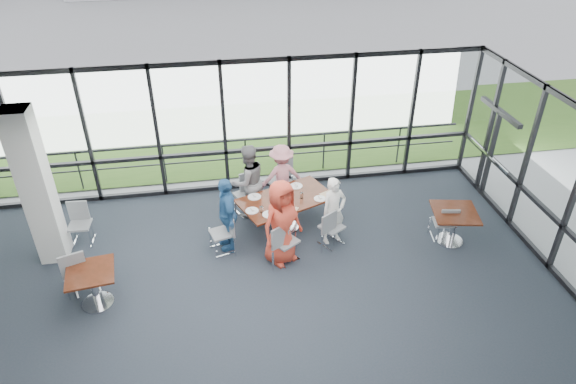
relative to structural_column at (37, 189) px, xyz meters
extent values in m
cube|color=#202831|center=(3.60, -3.00, -1.61)|extent=(12.00, 10.00, 0.02)
cube|color=silver|center=(3.60, -3.00, 1.60)|extent=(12.00, 10.00, 0.04)
cube|color=white|center=(3.60, 2.00, 0.00)|extent=(12.00, 0.10, 3.20)
cube|color=black|center=(9.60, 0.75, -0.55)|extent=(0.12, 1.60, 2.10)
cube|color=silver|center=(0.00, 0.00, 0.00)|extent=(0.50, 0.50, 3.20)
cube|color=gray|center=(3.60, 7.00, -1.62)|extent=(80.00, 70.00, 0.02)
cube|color=#30531C|center=(3.60, 5.00, -1.59)|extent=(80.00, 5.00, 0.01)
cylinder|color=#2D2D33|center=(3.60, 2.60, -1.10)|extent=(12.00, 0.06, 0.06)
cube|color=#3B1B0E|center=(4.72, 0.18, -0.87)|extent=(2.20, 1.71, 0.04)
cylinder|color=silver|center=(4.72, 0.18, -1.25)|extent=(0.12, 0.12, 0.71)
cylinder|color=silver|center=(4.72, 0.18, -1.59)|extent=(0.56, 0.56, 0.03)
cube|color=#3B1B0E|center=(1.00, -1.54, -0.87)|extent=(0.90, 0.90, 0.04)
cylinder|color=silver|center=(1.00, -1.54, -1.25)|extent=(0.12, 0.12, 0.71)
cube|color=#3B1B0E|center=(8.03, -0.88, -0.87)|extent=(1.04, 1.04, 0.04)
cylinder|color=silver|center=(8.03, -0.88, -1.25)|extent=(0.12, 0.12, 0.71)
imported|color=red|center=(4.46, -0.86, -0.70)|extent=(1.04, 0.94, 1.79)
imported|color=white|center=(5.61, -0.44, -0.86)|extent=(0.64, 0.55, 1.49)
imported|color=slate|center=(4.00, 0.82, -0.74)|extent=(0.97, 0.81, 1.72)
imported|color=pink|center=(4.78, 1.10, -0.84)|extent=(1.05, 0.66, 1.51)
imported|color=#2C6098|center=(3.46, -0.26, -0.79)|extent=(0.63, 1.00, 1.61)
cylinder|color=white|center=(4.30, -0.36, -0.84)|extent=(0.28, 0.28, 0.01)
cylinder|color=white|center=(5.43, 0.04, -0.84)|extent=(0.25, 0.25, 0.01)
cylinder|color=white|center=(4.08, 0.34, -0.84)|extent=(0.28, 0.28, 0.01)
cylinder|color=white|center=(5.03, 0.62, -0.84)|extent=(0.28, 0.28, 0.01)
cylinder|color=white|center=(3.97, -0.17, -0.84)|extent=(0.27, 0.27, 0.01)
cylinder|color=white|center=(4.62, -0.08, -0.78)|extent=(0.07, 0.07, 0.15)
cylinder|color=white|center=(5.05, 0.13, -0.78)|extent=(0.07, 0.07, 0.13)
cylinder|color=white|center=(4.68, 0.41, -0.78)|extent=(0.07, 0.07, 0.14)
cylinder|color=white|center=(4.16, -0.24, -0.78)|extent=(0.07, 0.07, 0.13)
cube|color=silver|center=(4.77, -0.28, -0.85)|extent=(0.33, 0.36, 0.00)
cube|color=silver|center=(5.62, 0.20, -0.85)|extent=(0.34, 0.30, 0.00)
cube|color=silver|center=(4.75, 0.62, -0.85)|extent=(0.35, 0.35, 0.00)
cube|color=black|center=(4.78, 0.22, -0.83)|extent=(0.10, 0.07, 0.04)
cylinder|color=#B80200|center=(4.69, 0.17, -0.76)|extent=(0.06, 0.06, 0.18)
cylinder|color=#297F47|center=(4.85, 0.23, -0.75)|extent=(0.05, 0.05, 0.20)
camera|label=1|loc=(3.26, -8.74, 5.06)|focal=32.00mm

